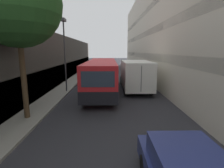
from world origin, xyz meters
The scene contains 9 objects.
ground_plane centered at (0.00, 15.00, 0.00)m, with size 150.00×150.00×0.00m, color #2B2B30.
sidewalk_left centered at (-4.65, 15.00, 0.06)m, with size 1.73×60.00×0.13m.
building_left_shopfront centered at (-6.61, 15.00, 2.48)m, with size 2.40×60.00×5.47m.
building_right_apartment centered at (5.54, 15.00, 6.12)m, with size 2.40×60.00×12.28m.
bus centered at (-0.84, 15.55, 1.51)m, with size 2.48×10.94×2.82m.
box_truck centered at (2.28, 16.40, 1.51)m, with size 2.42×7.19×2.77m.
panel_van centered at (-2.40, 25.79, 1.02)m, with size 1.93×4.09×1.82m.
street_lamp centered at (-4.04, 15.34, 4.52)m, with size 0.36×0.80×6.25m.
street_tree_left centered at (-4.65, 8.98, 6.00)m, with size 4.37×4.37×8.07m.
Camera 1 is at (-0.14, -0.13, 3.71)m, focal length 28.00 mm.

